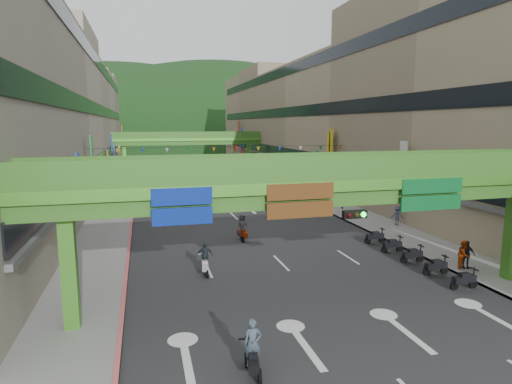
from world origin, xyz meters
TOP-DOWN VIEW (x-y plane):
  - ground at (0.00, 0.00)m, footprint 320.00×320.00m
  - road_slab at (0.00, 50.00)m, footprint 18.00×140.00m
  - sidewalk_left at (-11.00, 50.00)m, footprint 4.00×140.00m
  - sidewalk_right at (11.00, 50.00)m, footprint 4.00×140.00m
  - curb_left at (-9.10, 50.00)m, footprint 0.20×140.00m
  - curb_right at (9.10, 50.00)m, footprint 0.20×140.00m
  - building_row_left at (-18.93, 50.00)m, footprint 12.80×95.00m
  - building_row_right at (18.93, 50.00)m, footprint 12.80×95.00m
  - overpass_near at (0.93, 5.38)m, footprint 28.00×12.27m
  - overpass_far at (0.00, 65.00)m, footprint 28.00×2.20m
  - hill_left at (-15.00, 160.00)m, footprint 168.00×140.00m
  - hill_right at (25.00, 180.00)m, footprint 208.00×176.00m
  - bunting_string at (0.00, 30.00)m, footprint 26.00×0.36m
  - scooter_rider_near at (-4.61, 1.00)m, footprint 0.70×1.59m
  - scooter_rider_mid at (0.50, 36.89)m, footprint 0.84×1.60m
  - scooter_rider_left at (-4.79, 11.19)m, footprint 0.94×1.60m
  - scooter_rider_far at (-1.17, 17.50)m, footprint 0.88×1.60m
  - parked_scooter_row at (7.80, 10.00)m, footprint 1.60×9.35m
  - car_silver at (-7.00, 65.78)m, footprint 1.51×3.79m
  - car_yellow at (3.25, 50.61)m, footprint 1.86×4.49m
  - pedestrian_red at (9.80, 8.00)m, footprint 1.01×0.97m
  - pedestrian_dark at (9.95, 8.00)m, footprint 1.03×0.71m
  - pedestrian_blue at (12.20, 18.47)m, footprint 0.87×0.70m

SIDE VIEW (x-z plane):
  - ground at x=0.00m, z-range 0.00..0.00m
  - hill_left at x=-15.00m, z-range -56.00..56.00m
  - hill_right at x=25.00m, z-range -64.00..64.00m
  - road_slab at x=0.00m, z-range 0.00..0.02m
  - sidewalk_left at x=-11.00m, z-range 0.00..0.15m
  - sidewalk_right at x=11.00m, z-range 0.00..0.15m
  - curb_left at x=-9.10m, z-range 0.00..0.18m
  - curb_right at x=9.10m, z-range 0.00..0.18m
  - parked_scooter_row at x=7.80m, z-range -0.02..1.06m
  - car_silver at x=-7.00m, z-range 0.00..1.23m
  - car_yellow at x=3.25m, z-range 0.00..1.52m
  - pedestrian_blue at x=12.20m, z-range 0.00..1.61m
  - pedestrian_dark at x=9.95m, z-range 0.00..1.63m
  - pedestrian_red at x=9.80m, z-range 0.00..1.65m
  - scooter_rider_near at x=-4.61m, z-range -0.07..1.92m
  - scooter_rider_left at x=-4.79m, z-range -0.01..1.88m
  - scooter_rider_mid at x=0.50m, z-range 0.02..1.93m
  - scooter_rider_far at x=-1.17m, z-range 0.01..2.02m
  - overpass_near at x=0.93m, z-range 1.66..8.76m
  - overpass_far at x=0.00m, z-range 1.85..8.95m
  - bunting_string at x=0.00m, z-range 5.73..6.19m
  - building_row_left at x=-18.93m, z-range -0.04..18.96m
  - building_row_right at x=18.93m, z-range -0.04..18.96m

